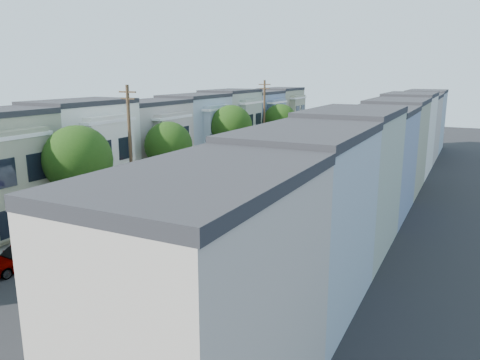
{
  "coord_description": "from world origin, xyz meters",
  "views": [
    {
      "loc": [
        17.83,
        -26.6,
        11.04
      ],
      "look_at": [
        0.5,
        7.71,
        2.2
      ],
      "focal_mm": 35.0,
      "sensor_mm": 36.0,
      "label": 1
    }
  ],
  "objects_px": {
    "utility_pole_far": "(264,120)",
    "parked_right_a": "(182,276)",
    "lead_sedan": "(267,196)",
    "parked_right_c": "(325,179)",
    "tree_b": "(77,160)",
    "parked_right_b": "(225,248)",
    "motorcycle": "(141,312)",
    "parked_left_d": "(208,182)",
    "fedex_truck": "(214,208)",
    "utility_pole_near": "(130,149)",
    "tree_e": "(279,121)",
    "parked_right_d": "(353,160)",
    "parked_left_b": "(21,255)",
    "tree_far_r": "(372,132)",
    "tree_c": "(168,146)",
    "tree_d": "(231,127)",
    "parked_left_c": "(136,211)"
  },
  "relations": [
    {
      "from": "utility_pole_far",
      "to": "parked_right_a",
      "type": "bearing_deg",
      "value": -72.59
    },
    {
      "from": "lead_sedan",
      "to": "parked_right_c",
      "type": "relative_size",
      "value": 0.86
    },
    {
      "from": "tree_b",
      "to": "parked_right_b",
      "type": "bearing_deg",
      "value": 2.59
    },
    {
      "from": "parked_right_b",
      "to": "motorcycle",
      "type": "xyz_separation_m",
      "value": [
        0.22,
        -8.35,
        -0.17
      ]
    },
    {
      "from": "parked_left_d",
      "to": "parked_right_c",
      "type": "distance_m",
      "value": 11.66
    },
    {
      "from": "tree_b",
      "to": "parked_left_d",
      "type": "xyz_separation_m",
      "value": [
        1.4,
        15.06,
        -4.58
      ]
    },
    {
      "from": "utility_pole_far",
      "to": "fedex_truck",
      "type": "xyz_separation_m",
      "value": [
        8.18,
        -27.17,
        -3.43
      ]
    },
    {
      "from": "utility_pole_far",
      "to": "lead_sedan",
      "type": "bearing_deg",
      "value": -65.38
    },
    {
      "from": "utility_pole_near",
      "to": "motorcycle",
      "type": "distance_m",
      "value": 18.23
    },
    {
      "from": "lead_sedan",
      "to": "parked_right_c",
      "type": "bearing_deg",
      "value": 70.37
    },
    {
      "from": "tree_e",
      "to": "lead_sedan",
      "type": "xyz_separation_m",
      "value": [
        8.64,
        -24.04,
        -3.9
      ]
    },
    {
      "from": "parked_right_d",
      "to": "parked_right_a",
      "type": "bearing_deg",
      "value": -84.8
    },
    {
      "from": "tree_e",
      "to": "parked_left_b",
      "type": "height_order",
      "value": "tree_e"
    },
    {
      "from": "parked_left_d",
      "to": "parked_left_b",
      "type": "bearing_deg",
      "value": -91.73
    },
    {
      "from": "parked_right_d",
      "to": "motorcycle",
      "type": "height_order",
      "value": "parked_right_d"
    },
    {
      "from": "utility_pole_near",
      "to": "parked_right_d",
      "type": "distance_m",
      "value": 30.26
    },
    {
      "from": "parked_left_b",
      "to": "tree_e",
      "type": "bearing_deg",
      "value": 97.4
    },
    {
      "from": "lead_sedan",
      "to": "parked_right_c",
      "type": "xyz_separation_m",
      "value": [
        2.56,
        8.65,
        0.1
      ]
    },
    {
      "from": "tree_b",
      "to": "tree_far_r",
      "type": "relative_size",
      "value": 1.33
    },
    {
      "from": "parked_right_a",
      "to": "fedex_truck",
      "type": "bearing_deg",
      "value": 114.5
    },
    {
      "from": "tree_c",
      "to": "utility_pole_near",
      "type": "bearing_deg",
      "value": -89.97
    },
    {
      "from": "tree_d",
      "to": "utility_pole_far",
      "type": "relative_size",
      "value": 0.76
    },
    {
      "from": "tree_d",
      "to": "parked_left_b",
      "type": "relative_size",
      "value": 1.65
    },
    {
      "from": "tree_b",
      "to": "parked_left_b",
      "type": "bearing_deg",
      "value": -77.13
    },
    {
      "from": "tree_c",
      "to": "parked_right_d",
      "type": "height_order",
      "value": "tree_c"
    },
    {
      "from": "parked_left_d",
      "to": "parked_right_b",
      "type": "distance_m",
      "value": 17.55
    },
    {
      "from": "utility_pole_far",
      "to": "parked_left_c",
      "type": "bearing_deg",
      "value": -87.07
    },
    {
      "from": "utility_pole_near",
      "to": "parked_left_b",
      "type": "bearing_deg",
      "value": -83.18
    },
    {
      "from": "tree_b",
      "to": "fedex_truck",
      "type": "distance_m",
      "value": 9.93
    },
    {
      "from": "tree_b",
      "to": "tree_c",
      "type": "height_order",
      "value": "tree_b"
    },
    {
      "from": "utility_pole_near",
      "to": "motorcycle",
      "type": "xyz_separation_m",
      "value": [
        11.42,
        -13.42,
        -4.7
      ]
    },
    {
      "from": "parked_right_d",
      "to": "motorcycle",
      "type": "xyz_separation_m",
      "value": [
        0.22,
        -41.17,
        -0.23
      ]
    },
    {
      "from": "utility_pole_far",
      "to": "parked_left_c",
      "type": "relative_size",
      "value": 2.16
    },
    {
      "from": "fedex_truck",
      "to": "parked_right_d",
      "type": "relative_size",
      "value": 1.57
    },
    {
      "from": "utility_pole_near",
      "to": "lead_sedan",
      "type": "xyz_separation_m",
      "value": [
        8.64,
        7.16,
        -4.52
      ]
    },
    {
      "from": "tree_d",
      "to": "parked_right_b",
      "type": "xyz_separation_m",
      "value": [
        11.2,
        -21.92,
        -4.63
      ]
    },
    {
      "from": "tree_far_r",
      "to": "lead_sedan",
      "type": "distance_m",
      "value": 21.75
    },
    {
      "from": "tree_d",
      "to": "parked_right_d",
      "type": "relative_size",
      "value": 1.86
    },
    {
      "from": "tree_far_r",
      "to": "parked_left_b",
      "type": "xyz_separation_m",
      "value": [
        -11.79,
        -39.84,
        -3.38
      ]
    },
    {
      "from": "parked_right_a",
      "to": "tree_e",
      "type": "bearing_deg",
      "value": 110.32
    },
    {
      "from": "fedex_truck",
      "to": "parked_right_d",
      "type": "xyz_separation_m",
      "value": [
        3.02,
        28.92,
        -1.04
      ]
    },
    {
      "from": "utility_pole_near",
      "to": "parked_right_c",
      "type": "relative_size",
      "value": 2.2
    },
    {
      "from": "parked_right_c",
      "to": "parked_right_d",
      "type": "distance_m",
      "value": 11.94
    },
    {
      "from": "parked_left_b",
      "to": "lead_sedan",
      "type": "bearing_deg",
      "value": 74.54
    },
    {
      "from": "utility_pole_near",
      "to": "utility_pole_far",
      "type": "bearing_deg",
      "value": 90.0
    },
    {
      "from": "parked_left_d",
      "to": "utility_pole_far",
      "type": "bearing_deg",
      "value": 93.11
    },
    {
      "from": "parked_right_b",
      "to": "parked_left_c",
      "type": "bearing_deg",
      "value": 163.47
    },
    {
      "from": "tree_b",
      "to": "utility_pole_near",
      "type": "xyz_separation_m",
      "value": [
        0.0,
        5.57,
        -0.08
      ]
    },
    {
      "from": "utility_pole_far",
      "to": "tree_far_r",
      "type": "bearing_deg",
      "value": 9.17
    },
    {
      "from": "parked_right_c",
      "to": "utility_pole_far",
      "type": "bearing_deg",
      "value": 139.9
    }
  ]
}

